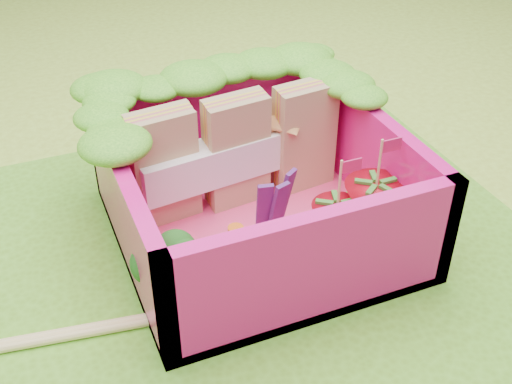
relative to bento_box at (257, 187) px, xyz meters
The scene contains 13 objects.
ground 0.36m from the bento_box, 92.26° to the right, with size 14.00×14.00×0.00m, color #93B533.
placemat 0.34m from the bento_box, 92.26° to the right, with size 2.60×2.60×0.03m, color #62AA26.
bento_floor 0.25m from the bento_box, 91.79° to the left, with size 1.30×1.30×0.05m, color #FF417E.
bento_box is the anchor object (origin of this frame).
lettuce_ruffle 0.58m from the bento_box, 90.00° to the left, with size 1.43×0.83×0.11m.
sandwich_stack 0.26m from the bento_box, 88.61° to the left, with size 1.07×0.29×0.57m.
broccoli 0.58m from the bento_box, 151.68° to the right, with size 0.34×0.34×0.25m.
carrot_sticks 0.42m from the bento_box, 131.17° to the right, with size 0.19×0.13×0.26m.
purple_wedges 0.16m from the bento_box, 81.76° to the right, with size 0.19×0.12×0.38m.
strawberry_left 0.41m from the bento_box, 46.44° to the right, with size 0.24×0.24×0.48m.
strawberry_right 0.55m from the bento_box, 30.80° to the right, with size 0.29×0.29×0.53m.
snap_peas 0.54m from the bento_box, 33.63° to the right, with size 0.58×0.70×0.05m.
chopsticks 1.03m from the bento_box, 160.41° to the right, with size 2.41×0.40×0.04m.
Camera 1 is at (-0.94, -2.09, 2.01)m, focal length 45.00 mm.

